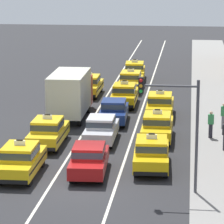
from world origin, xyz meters
TOP-DOWN VIEW (x-y plane):
  - ground_plane at (0.00, 0.00)m, footprint 160.00×160.00m
  - lane_stripe_left_center at (-1.60, 20.00)m, footprint 0.14×80.00m
  - lane_stripe_center_right at (1.60, 20.00)m, footprint 0.14×80.00m
  - sidewalk_curb at (7.20, 15.00)m, footprint 4.00×90.00m
  - taxi_left_nearest at (-3.39, 1.32)m, footprint 1.88×4.58m
  - taxi_left_second at (-3.20, 7.05)m, footprint 1.86×4.58m
  - box_truck_left_third at (-3.12, 14.40)m, footprint 2.39×7.00m
  - taxi_left_fourth at (-3.03, 22.07)m, footprint 1.83×4.56m
  - sedan_center_nearest at (0.03, 1.97)m, footprint 1.98×4.39m
  - sedan_center_second at (-0.18, 8.24)m, footprint 1.80×4.32m
  - sedan_center_third at (0.01, 13.18)m, footprint 1.92×4.36m
  - taxi_center_fourth at (0.19, 18.65)m, footprint 1.85×4.57m
  - taxi_center_fifth at (0.14, 24.40)m, footprint 1.84×4.57m
  - taxi_center_sixth at (0.03, 29.51)m, footprint 2.03×4.64m
  - taxi_right_nearest at (3.15, 3.34)m, footprint 1.98×4.62m
  - taxi_right_second at (3.16, 9.11)m, footprint 1.84×4.57m
  - taxi_right_third at (3.03, 15.27)m, footprint 1.84×4.57m
  - pedestrian_near_crosswalk at (7.27, 11.80)m, footprint 0.36×0.24m
  - pedestrian_mid_block at (6.40, 9.45)m, footprint 0.36×0.24m
  - traffic_light_pole at (4.49, -0.53)m, footprint 2.87×0.33m

SIDE VIEW (x-z plane):
  - ground_plane at x=0.00m, z-range 0.00..0.00m
  - lane_stripe_left_center at x=-1.60m, z-range 0.00..0.01m
  - lane_stripe_center_right at x=1.60m, z-range 0.00..0.01m
  - sidewalk_curb at x=7.20m, z-range 0.00..0.15m
  - sedan_center_nearest at x=0.03m, z-range 0.06..1.64m
  - sedan_center_second at x=-0.18m, z-range 0.06..1.64m
  - sedan_center_third at x=0.01m, z-range 0.06..1.64m
  - taxi_left_nearest at x=-3.39m, z-range -0.10..1.86m
  - taxi_left_second at x=-3.20m, z-range -0.10..1.86m
  - taxi_left_fourth at x=-3.03m, z-range -0.10..1.86m
  - taxi_center_fourth at x=0.19m, z-range -0.10..1.86m
  - taxi_center_fifth at x=0.14m, z-range -0.10..1.86m
  - taxi_center_sixth at x=0.03m, z-range -0.10..1.86m
  - taxi_right_nearest at x=3.15m, z-range -0.10..1.86m
  - taxi_right_second at x=3.16m, z-range -0.10..1.86m
  - taxi_right_third at x=3.03m, z-range -0.10..1.86m
  - pedestrian_mid_block at x=6.40m, z-range 0.16..1.83m
  - pedestrian_near_crosswalk at x=7.27m, z-range 0.16..1.85m
  - box_truck_left_third at x=-3.12m, z-range 0.14..3.41m
  - traffic_light_pole at x=4.49m, z-range 1.03..6.61m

